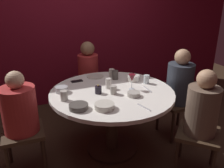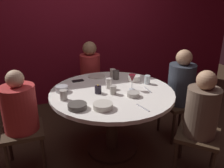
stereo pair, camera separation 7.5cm
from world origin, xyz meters
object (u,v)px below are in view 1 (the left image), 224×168
object	(u,v)px
bowl_small_white	(133,78)
bowl_rice_portion	(79,107)
cell_phone	(77,81)
seated_diner_front_right	(202,112)
cup_by_left_diner	(115,75)
cup_by_right_diner	(108,83)
seated_diner_right	(180,84)
cup_beside_wine	(64,96)
seated_diner_back	(88,71)
cup_near_candle	(146,79)
bowl_sauce_side	(104,106)
wine_glass	(132,78)
cup_far_edge	(113,90)
candle_holder	(98,90)
dining_table	(112,103)
bowl_salad_center	(134,94)
dinner_plate	(95,76)
seated_diner_left	(20,111)
bowl_serving_large	(62,89)
cup_center_front	(112,73)

from	to	relation	value
bowl_small_white	bowl_rice_portion	world-z (taller)	bowl_small_white
cell_phone	seated_diner_front_right	bearing A→B (deg)	-142.38
cup_by_left_diner	cup_by_right_diner	xyz separation A→B (m)	(-0.19, -0.26, 0.00)
seated_diner_right	cup_beside_wine	size ratio (longest dim) A/B	11.10
seated_diner_back	cup_beside_wine	size ratio (longest dim) A/B	10.93
cup_near_candle	bowl_sauce_side	bearing A→B (deg)	-147.08
cup_by_right_diner	bowl_small_white	bearing A→B (deg)	19.00
wine_glass	bowl_rice_portion	size ratio (longest dim) A/B	0.98
seated_diner_front_right	cup_beside_wine	bearing A→B (deg)	18.28
bowl_rice_portion	cup_far_edge	size ratio (longest dim) A/B	1.97
bowl_sauce_side	cup_far_edge	xyz separation A→B (m)	(0.21, 0.29, 0.02)
candle_holder	bowl_small_white	xyz separation A→B (m)	(0.53, 0.22, -0.01)
bowl_rice_portion	dining_table	bearing A→B (deg)	33.55
seated_diner_front_right	bowl_salad_center	size ratio (longest dim) A/B	8.46
cup_by_left_diner	bowl_salad_center	bearing A→B (deg)	-91.61
bowl_rice_portion	cup_far_edge	xyz separation A→B (m)	(0.43, 0.21, 0.02)
wine_glass	dinner_plate	distance (m)	0.62
bowl_rice_portion	cup_by_left_diner	distance (m)	0.89
candle_holder	cup_by_left_diner	xyz separation A→B (m)	(0.34, 0.35, 0.02)
seated_diner_right	bowl_small_white	size ratio (longest dim) A/B	7.54
candle_holder	bowl_sauce_side	xyz separation A→B (m)	(-0.06, -0.37, -0.01)
cup_beside_wine	seated_diner_left	bearing A→B (deg)	171.90
candle_holder	seated_diner_back	bearing A→B (deg)	80.47
cell_phone	bowl_salad_center	bearing A→B (deg)	-148.69
cup_by_right_diner	cup_far_edge	distance (m)	0.17
cup_near_candle	cup_by_right_diner	world-z (taller)	cup_by_right_diner
seated_diner_back	bowl_small_white	bearing A→B (deg)	25.84
bowl_salad_center	bowl_sauce_side	distance (m)	0.42
dining_table	bowl_small_white	bearing A→B (deg)	30.20
seated_diner_right	cup_far_edge	xyz separation A→B (m)	(-0.92, -0.09, 0.09)
cup_by_left_diner	dinner_plate	bearing A→B (deg)	140.18
candle_holder	dinner_plate	size ratio (longest dim) A/B	0.46
bowl_small_white	cell_phone	bearing A→B (deg)	161.36
cup_by_right_diner	bowl_serving_large	bearing A→B (deg)	171.19
dining_table	candle_holder	bearing A→B (deg)	-175.63
dining_table	bowl_serving_large	bearing A→B (deg)	162.80
seated_diner_front_right	seated_diner_left	bearing A→B (deg)	22.78
wine_glass	cell_phone	xyz separation A→B (m)	(-0.52, 0.47, -0.12)
wine_glass	bowl_small_white	world-z (taller)	wine_glass
seated_diner_front_right	cup_center_front	world-z (taller)	seated_diner_front_right
cup_by_right_diner	cup_far_edge	world-z (taller)	cup_by_right_diner
seated_diner_right	cup_center_front	world-z (taller)	seated_diner_right
cup_far_edge	seated_diner_front_right	bearing A→B (deg)	-40.35
wine_glass	cup_by_left_diner	bearing A→B (deg)	97.51
seated_diner_right	cell_phone	distance (m)	1.28
cup_far_edge	cup_beside_wine	world-z (taller)	cup_beside_wine
candle_holder	bowl_rice_portion	world-z (taller)	candle_holder
cup_far_edge	bowl_sauce_side	bearing A→B (deg)	-125.21
cup_near_candle	cup_beside_wine	xyz separation A→B (m)	(-1.01, -0.13, 0.00)
bowl_salad_center	bowl_sauce_side	bearing A→B (deg)	-156.95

